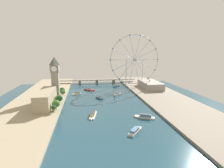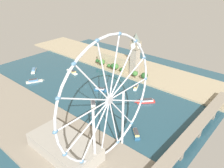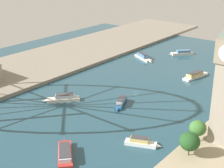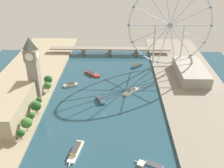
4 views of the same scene
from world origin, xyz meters
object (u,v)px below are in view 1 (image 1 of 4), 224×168
(ferris_wheel, at_px, (135,60))
(tour_boat_3, at_px, (89,89))
(parliament_block, at_px, (46,98))
(tour_boat_0, at_px, (117,94))
(tour_boat_5, at_px, (135,131))
(tour_boat_2, at_px, (116,86))
(river_bridge, at_px, (97,80))
(tour_boat_1, at_px, (99,97))
(tour_boat_4, at_px, (93,115))
(tour_boat_6, at_px, (77,94))
(tour_boat_7, at_px, (145,116))
(riverside_hall, at_px, (150,85))
(clock_tower, at_px, (55,77))

(ferris_wheel, distance_m, tour_boat_3, 133.36)
(parliament_block, height_order, tour_boat_0, parliament_block)
(tour_boat_5, bearing_deg, tour_boat_2, 34.48)
(parliament_block, bearing_deg, ferris_wheel, 38.02)
(river_bridge, bearing_deg, ferris_wheel, -30.87)
(parliament_block, xyz_separation_m, tour_boat_1, (87.98, 40.76, -13.00))
(tour_boat_2, relative_size, tour_boat_4, 0.62)
(ferris_wheel, xyz_separation_m, tour_boat_6, (-139.60, -65.79, -64.10))
(river_bridge, xyz_separation_m, tour_boat_2, (44.56, -52.64, -6.46))
(tour_boat_2, distance_m, tour_boat_3, 74.51)
(parliament_block, distance_m, river_bridge, 219.04)
(tour_boat_0, bearing_deg, ferris_wheel, 7.30)
(tour_boat_3, bearing_deg, ferris_wheel, 57.60)
(parliament_block, bearing_deg, tour_boat_2, 46.24)
(tour_boat_4, distance_m, tour_boat_5, 72.88)
(ferris_wheel, bearing_deg, tour_boat_3, -165.31)
(tour_boat_2, relative_size, tour_boat_5, 0.85)
(ferris_wheel, bearing_deg, tour_boat_7, -101.80)
(tour_boat_4, xyz_separation_m, tour_boat_7, (68.76, -18.12, 0.11))
(parliament_block, height_order, ferris_wheel, ferris_wheel)
(river_bridge, relative_size, tour_boat_7, 7.10)
(riverside_hall, height_order, tour_boat_3, riverside_hall)
(riverside_hall, relative_size, river_bridge, 0.37)
(parliament_block, relative_size, tour_boat_3, 3.08)
(tour_boat_3, bearing_deg, clock_tower, -90.55)
(clock_tower, xyz_separation_m, river_bridge, (86.00, 149.52, -33.67))
(tour_boat_4, bearing_deg, tour_boat_6, -157.18)
(tour_boat_6, bearing_deg, parliament_block, 37.15)
(riverside_hall, distance_m, tour_boat_1, 142.50)
(tour_boat_2, xyz_separation_m, tour_boat_6, (-94.33, -66.85, -0.10))
(ferris_wheel, height_order, riverside_hall, ferris_wheel)
(parliament_block, bearing_deg, river_bridge, 64.50)
(riverside_hall, bearing_deg, clock_tower, -163.74)
(river_bridge, relative_size, tour_boat_6, 9.81)
(riverside_hall, distance_m, river_bridge, 149.13)
(tour_boat_4, height_order, tour_boat_6, tour_boat_6)
(river_bridge, bearing_deg, tour_boat_7, -80.15)
(tour_boat_5, height_order, tour_boat_6, tour_boat_6)
(tour_boat_5, bearing_deg, tour_boat_6, 60.83)
(clock_tower, bearing_deg, tour_boat_0, 6.92)
(riverside_hall, relative_size, tour_boat_6, 3.66)
(parliament_block, distance_m, tour_boat_5, 157.60)
(parliament_block, distance_m, tour_boat_4, 87.22)
(tour_boat_1, relative_size, tour_boat_2, 1.07)
(riverside_hall, xyz_separation_m, river_bridge, (-119.13, 89.69, -1.66))
(tour_boat_4, distance_m, tour_boat_7, 71.11)
(tour_boat_0, distance_m, tour_boat_4, 123.92)
(tour_boat_5, relative_size, tour_boat_6, 1.16)
(riverside_hall, bearing_deg, tour_boat_2, 153.58)
(clock_tower, xyz_separation_m, tour_boat_7, (131.87, -114.66, -40.11))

